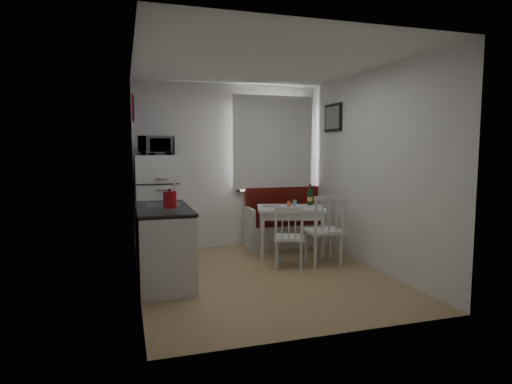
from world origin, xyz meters
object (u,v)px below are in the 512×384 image
Objects in this scene: dining_table at (291,212)px; fridge at (157,206)px; kitchen_counter at (164,244)px; chair_right at (327,223)px; microwave at (156,146)px; wine_bottle at (310,194)px; bench at (285,226)px; chair_left at (292,230)px; kettle at (170,200)px.

dining_table is 1.96m from fridge.
kitchen_counter is 2.15m from chair_right.
microwave reaches higher than dining_table.
microwave is (0.02, 1.19, 1.17)m from kitchen_counter.
kitchen_counter reaches higher than wine_bottle.
wine_bottle reaches higher than dining_table.
bench reaches higher than chair_left.
microwave is at bearing 154.58° from chair_right.
wine_bottle reaches higher than bench.
bench is 4.08× the size of wine_bottle.
fridge is 1.58m from kettle.
kettle is (-2.01, -1.66, 0.71)m from bench.
bench is at bearing 3.10° from fridge.
chair_left is 1.03m from wine_bottle.
kitchen_counter is 2.56× the size of chair_right.
kitchen_counter is 4.09× the size of wine_bottle.
chair_left is at bearing 1.93° from kitchen_counter.
dining_table is at bearing 92.42° from chair_left.
chair_right reaches higher than bench.
chair_right is 1.05× the size of microwave.
wine_bottle is (2.23, -0.43, 0.15)m from fridge.
bench is at bearing 33.31° from kitchen_counter.
microwave reaches higher than kettle.
chair_left is at bearing 12.78° from kettle.
wine_bottle is at bearing 85.57° from chair_right.
dining_table is 3.47× the size of wine_bottle.
kettle reaches higher than chair_right.
kettle is (-1.60, -0.36, 0.50)m from chair_left.
kitchen_counter is at bearing -160.16° from wine_bottle.
kitchen_counter is at bearing 99.16° from kettle.
wine_bottle is at bearing 26.96° from kettle.
fridge is (-1.63, 1.19, 0.23)m from chair_left.
bench is 1.18× the size of dining_table.
wine_bottle is (2.20, 1.12, -0.13)m from kettle.
fridge reaches higher than bench.
chair_right is 2.19× the size of kettle.
fridge is at bearing 167.17° from chair_left.
fridge is at bearing 169.02° from wine_bottle.
chair_left is 0.51m from chair_right.
fridge is at bearing 153.55° from chair_right.
kettle is (0.05, -0.31, 0.56)m from kitchen_counter.
fridge is (-2.13, 1.20, 0.15)m from chair_right.
kitchen_counter is 2.59× the size of chair_left.
bench is 2.70m from kettle.
kettle is at bearing -80.84° from kitchen_counter.
kitchen_counter is 2.47m from bench.
chair_right is 2.63m from microwave.
kitchen_counter is at bearing -175.88° from chair_right.
microwave is (-1.63, 1.14, 1.10)m from chair_left.
chair_right is at bearing 9.46° from kettle.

